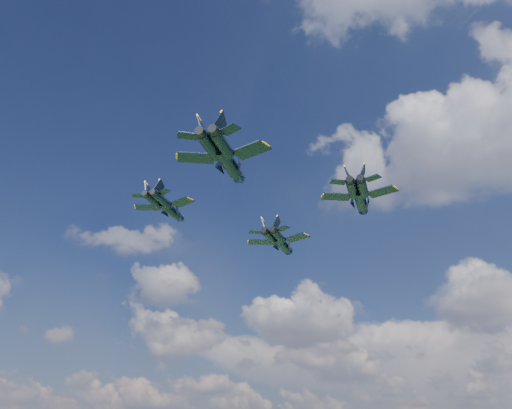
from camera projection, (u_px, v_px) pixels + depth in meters
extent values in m
cylinder|color=black|center=(281.00, 243.00, 117.97)|extent=(4.38, 9.79, 1.93)
cone|color=black|center=(290.00, 253.00, 123.31)|extent=(2.48, 3.16, 1.82)
ellipsoid|color=brown|center=(286.00, 246.00, 121.24)|extent=(1.81, 3.23, 0.88)
cube|color=black|center=(260.00, 242.00, 117.31)|extent=(5.60, 5.19, 0.19)
cube|color=black|center=(296.00, 238.00, 114.95)|extent=(5.22, 3.35, 0.19)
cube|color=black|center=(256.00, 232.00, 112.10)|extent=(2.97, 2.93, 0.15)
cube|color=black|center=(283.00, 229.00, 110.40)|extent=(2.86, 2.13, 0.15)
cube|color=black|center=(265.00, 225.00, 112.96)|extent=(1.58, 2.85, 3.22)
cube|color=black|center=(276.00, 224.00, 112.23)|extent=(1.61, 3.20, 3.22)
cylinder|color=black|center=(169.00, 209.00, 104.49)|extent=(4.01, 8.69, 1.71)
cone|color=black|center=(182.00, 220.00, 109.26)|extent=(2.23, 2.82, 1.62)
ellipsoid|color=brown|center=(177.00, 213.00, 107.42)|extent=(1.65, 2.87, 0.78)
cube|color=black|center=(148.00, 207.00, 103.85)|extent=(4.96, 4.64, 0.17)
cube|color=black|center=(182.00, 202.00, 101.84)|extent=(4.60, 2.91, 0.17)
cube|color=black|center=(138.00, 196.00, 99.22)|extent=(2.63, 2.61, 0.13)
cube|color=black|center=(164.00, 192.00, 97.77)|extent=(2.53, 1.87, 0.13)
cube|color=black|center=(148.00, 189.00, 100.00)|extent=(1.44, 2.52, 2.86)
cube|color=black|center=(159.00, 188.00, 99.38)|extent=(1.44, 2.84, 2.86)
cylinder|color=black|center=(360.00, 199.00, 92.59)|extent=(4.65, 9.00, 1.78)
cone|color=black|center=(364.00, 213.00, 97.65)|extent=(2.45, 2.99, 1.68)
ellipsoid|color=brown|center=(362.00, 204.00, 95.69)|extent=(1.86, 3.00, 0.81)
cube|color=black|center=(337.00, 197.00, 91.71)|extent=(5.12, 4.95, 0.18)
cube|color=black|center=(382.00, 192.00, 89.98)|extent=(4.67, 2.78, 0.18)
cube|color=black|center=(338.00, 182.00, 86.84)|extent=(2.70, 2.76, 0.14)
cube|color=black|center=(373.00, 178.00, 85.59)|extent=(2.57, 1.82, 0.14)
cube|color=black|center=(348.00, 175.00, 87.74)|extent=(1.65, 2.55, 2.98)
cube|color=black|center=(362.00, 173.00, 87.21)|extent=(1.56, 2.95, 2.98)
cylinder|color=black|center=(228.00, 161.00, 80.57)|extent=(5.18, 10.07, 1.99)
cone|color=black|center=(241.00, 181.00, 86.23)|extent=(2.73, 3.34, 1.88)
ellipsoid|color=brown|center=(236.00, 169.00, 84.04)|extent=(2.07, 3.35, 0.91)
cube|color=black|center=(196.00, 158.00, 79.60)|extent=(5.73, 5.53, 0.20)
cube|color=black|center=(251.00, 150.00, 77.65)|extent=(5.22, 3.11, 0.20)
cube|color=black|center=(188.00, 136.00, 74.16)|extent=(3.02, 3.08, 0.16)
cube|color=black|center=(230.00, 130.00, 72.75)|extent=(2.88, 2.04, 0.16)
cube|color=black|center=(202.00, 127.00, 75.16)|extent=(1.84, 2.85, 3.33)
cube|color=black|center=(220.00, 125.00, 74.57)|extent=(1.74, 3.30, 3.33)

